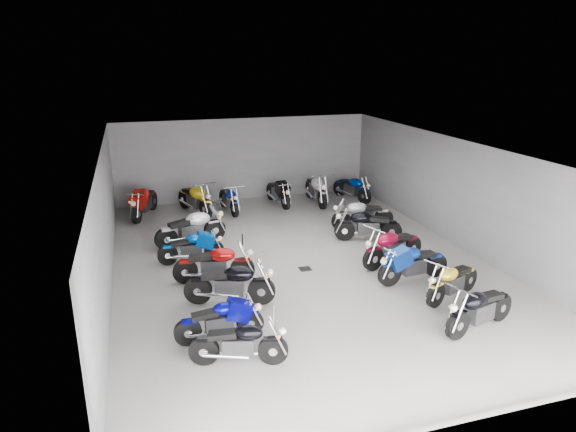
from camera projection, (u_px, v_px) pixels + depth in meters
name	position (u px, v px, depth m)	size (l,w,h in m)	color
ground	(299.00, 262.00, 14.38)	(14.00, 14.00, 0.00)	#9D9B95
wall_back	(244.00, 159.00, 20.28)	(10.00, 0.10, 3.20)	slate
wall_left	(105.00, 225.00, 12.51)	(0.10, 14.00, 3.20)	slate
wall_right	(459.00, 194.00, 15.29)	(0.10, 14.00, 3.20)	slate
ceiling	(300.00, 148.00, 13.41)	(10.00, 14.00, 0.04)	black
drain_grate	(305.00, 269.00, 13.93)	(0.32, 0.32, 0.01)	black
motorcycle_left_a	(240.00, 343.00, 9.55)	(1.82, 0.65, 0.82)	black
motorcycle_left_b	(221.00, 320.00, 10.37)	(1.84, 0.36, 0.81)	black
motorcycle_left_c	(231.00, 283.00, 11.86)	(2.07, 0.80, 0.94)	black
motorcycle_left_d	(215.00, 264.00, 12.99)	(2.06, 0.59, 0.91)	black
motorcycle_left_e	(192.00, 247.00, 14.26)	(1.85, 0.37, 0.82)	black
motorcycle_left_f	(192.00, 228.00, 15.52)	(2.21, 0.73, 0.99)	black
motorcycle_right_a	(480.00, 309.00, 10.74)	(1.99, 0.71, 0.90)	black
motorcycle_right_b	(452.00, 281.00, 12.11)	(1.83, 0.87, 0.85)	black
motorcycle_right_c	(413.00, 263.00, 13.04)	(2.06, 0.47, 0.91)	black
motorcycle_right_d	(392.00, 247.00, 14.10)	(2.09, 0.80, 0.95)	black
motorcycle_right_e	(367.00, 225.00, 15.91)	(2.03, 0.80, 0.92)	black
motorcycle_right_f	(362.00, 214.00, 16.95)	(2.12, 0.47, 0.93)	black
motorcycle_back_a	(144.00, 202.00, 18.22)	(0.99, 2.19, 1.01)	black
motorcycle_back_b	(195.00, 199.00, 18.60)	(0.98, 2.22, 1.02)	black
motorcycle_back_c	(229.00, 199.00, 18.81)	(0.46, 2.03, 0.89)	black
motorcycle_back_d	(278.00, 192.00, 19.70)	(0.48, 2.12, 0.93)	black
motorcycle_back_e	(316.00, 189.00, 19.87)	(0.49, 2.37, 1.04)	black
motorcycle_back_f	(352.00, 188.00, 20.34)	(0.80, 2.02, 0.92)	black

